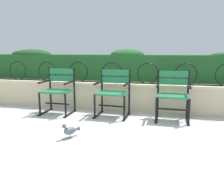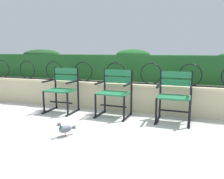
# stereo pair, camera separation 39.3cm
# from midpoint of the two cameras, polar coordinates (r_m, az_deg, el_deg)

# --- Properties ---
(ground_plane) EXTENTS (60.00, 60.00, 0.00)m
(ground_plane) POSITION_cam_midpoint_polar(r_m,az_deg,el_deg) (3.94, -3.31, -8.25)
(ground_plane) COLOR #B7B5AF
(stone_wall) EXTENTS (7.60, 0.41, 0.56)m
(stone_wall) POSITION_cam_midpoint_polar(r_m,az_deg,el_deg) (4.73, -0.31, -1.59)
(stone_wall) COLOR beige
(stone_wall) RESTS_ON ground
(iron_arch_fence) EXTENTS (7.06, 0.02, 0.42)m
(iron_arch_fence) POSITION_cam_midpoint_polar(r_m,az_deg,el_deg) (4.62, -2.24, 3.97)
(iron_arch_fence) COLOR black
(iron_arch_fence) RESTS_ON stone_wall
(hedge_row) EXTENTS (7.45, 0.55, 0.68)m
(hedge_row) POSITION_cam_midpoint_polar(r_m,az_deg,el_deg) (5.10, 0.23, 5.91)
(hedge_row) COLOR #1E5123
(hedge_row) RESTS_ON stone_wall
(park_chair_left) EXTENTS (0.58, 0.53, 0.88)m
(park_chair_left) POSITION_cam_midpoint_polar(r_m,az_deg,el_deg) (4.61, -15.70, 0.01)
(park_chair_left) COLOR #237547
(park_chair_left) RESTS_ON ground
(park_chair_centre) EXTENTS (0.62, 0.55, 0.87)m
(park_chair_centre) POSITION_cam_midpoint_polar(r_m,az_deg,el_deg) (4.25, -2.36, -0.44)
(park_chair_centre) COLOR #237547
(park_chair_centre) RESTS_ON ground
(park_chair_right) EXTENTS (0.58, 0.54, 0.87)m
(park_chair_right) POSITION_cam_midpoint_polar(r_m,az_deg,el_deg) (4.10, 12.40, -1.06)
(park_chair_right) COLOR #237547
(park_chair_right) RESTS_ON ground
(pigeon_near_chairs) EXTENTS (0.20, 0.26, 0.22)m
(pigeon_near_chairs) POSITION_cam_midpoint_polar(r_m,az_deg,el_deg) (3.33, -13.82, -9.93)
(pigeon_near_chairs) COLOR slate
(pigeon_near_chairs) RESTS_ON ground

